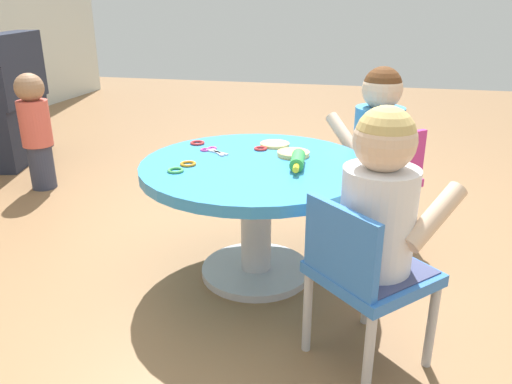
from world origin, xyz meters
The scene contains 15 objects.
ground_plane centered at (0.00, 0.00, 0.00)m, with size 10.00×10.00×0.00m, color olive.
craft_table centered at (0.00, 0.00, 0.36)m, with size 0.87×0.87×0.47m.
child_chair_left centered at (-0.45, -0.42, 0.31)m, with size 0.42×0.42×0.54m.
seated_child_left centered at (-0.42, -0.45, 0.53)m, with size 0.44×0.43×0.51m.
child_chair_right centered at (0.40, -0.47, 0.31)m, with size 0.42×0.42×0.54m.
seated_child_right centered at (0.43, -0.44, 0.53)m, with size 0.44×0.43×0.51m.
toddler_standing centered at (0.70, 1.45, 0.36)m, with size 0.17×0.17×0.67m.
rolling_pin centered at (-0.02, -0.16, 0.50)m, with size 0.23×0.06×0.05m.
craft_scissors centered at (0.11, 0.21, 0.48)m, with size 0.12×0.14×0.01m.
playdough_blob_0 centered at (0.25, -0.02, 0.48)m, with size 0.12×0.12×0.01m, color #F2CC72.
playdough_blob_1 centered at (0.12, -0.12, 0.48)m, with size 0.13×0.13×0.02m, color #F2CC72.
cookie_cutter_0 centered at (-0.17, 0.25, 0.48)m, with size 0.06×0.06×0.01m, color #4CB259.
cookie_cutter_1 centered at (0.17, 0.02, 0.48)m, with size 0.05×0.05×0.01m, color red.
cookie_cutter_2 centered at (-0.09, 0.24, 0.48)m, with size 0.06×0.06×0.01m, color orange.
cookie_cutter_3 centered at (0.20, 0.30, 0.48)m, with size 0.06×0.06×0.01m, color red.
Camera 1 is at (-1.74, -0.40, 1.04)m, focal length 35.08 mm.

